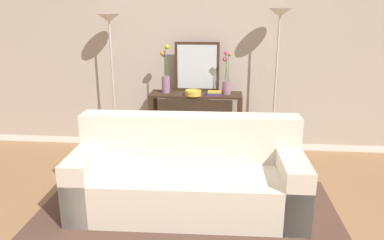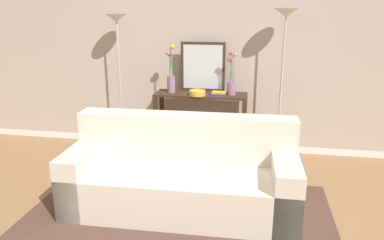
{
  "view_description": "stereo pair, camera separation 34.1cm",
  "coord_description": "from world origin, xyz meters",
  "px_view_note": "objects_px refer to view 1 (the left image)",
  "views": [
    {
      "loc": [
        0.48,
        -2.61,
        1.87
      ],
      "look_at": [
        0.13,
        1.3,
        0.7
      ],
      "focal_mm": 34.54,
      "sensor_mm": 36.0,
      "label": 1
    },
    {
      "loc": [
        0.82,
        -2.56,
        1.87
      ],
      "look_at": [
        0.13,
        1.3,
        0.7
      ],
      "focal_mm": 34.54,
      "sensor_mm": 36.0,
      "label": 2
    }
  ],
  "objects_px": {
    "console_table": "(196,113)",
    "fruit_bowl": "(193,93)",
    "book_stack": "(214,93)",
    "wall_mirror": "(197,67)",
    "book_row_under_console": "(170,150)",
    "vase_tall_flowers": "(165,77)",
    "couch": "(188,177)",
    "vase_short_flowers": "(227,82)",
    "floor_lamp_left": "(111,46)",
    "floor_lamp_right": "(278,43)"
  },
  "relations": [
    {
      "from": "floor_lamp_right",
      "to": "wall_mirror",
      "type": "distance_m",
      "value": 1.06
    },
    {
      "from": "floor_lamp_left",
      "to": "book_stack",
      "type": "bearing_deg",
      "value": -3.89
    },
    {
      "from": "floor_lamp_left",
      "to": "fruit_bowl",
      "type": "relative_size",
      "value": 8.81
    },
    {
      "from": "vase_tall_flowers",
      "to": "fruit_bowl",
      "type": "relative_size",
      "value": 2.97
    },
    {
      "from": "floor_lamp_right",
      "to": "fruit_bowl",
      "type": "distance_m",
      "value": 1.2
    },
    {
      "from": "wall_mirror",
      "to": "vase_tall_flowers",
      "type": "distance_m",
      "value": 0.43
    },
    {
      "from": "couch",
      "to": "console_table",
      "type": "distance_m",
      "value": 1.41
    },
    {
      "from": "fruit_bowl",
      "to": "book_row_under_console",
      "type": "bearing_deg",
      "value": 160.16
    },
    {
      "from": "floor_lamp_left",
      "to": "book_stack",
      "type": "height_order",
      "value": "floor_lamp_left"
    },
    {
      "from": "book_row_under_console",
      "to": "fruit_bowl",
      "type": "bearing_deg",
      "value": -19.84
    },
    {
      "from": "floor_lamp_left",
      "to": "book_stack",
      "type": "distance_m",
      "value": 1.44
    },
    {
      "from": "console_table",
      "to": "fruit_bowl",
      "type": "relative_size",
      "value": 5.69
    },
    {
      "from": "wall_mirror",
      "to": "vase_short_flowers",
      "type": "bearing_deg",
      "value": -21.83
    },
    {
      "from": "vase_tall_flowers",
      "to": "vase_short_flowers",
      "type": "xyz_separation_m",
      "value": [
        0.78,
        -0.01,
        -0.06
      ]
    },
    {
      "from": "console_table",
      "to": "floor_lamp_left",
      "type": "xyz_separation_m",
      "value": [
        -1.09,
        -0.0,
        0.86
      ]
    },
    {
      "from": "floor_lamp_right",
      "to": "fruit_bowl",
      "type": "relative_size",
      "value": 9.11
    },
    {
      "from": "console_table",
      "to": "book_row_under_console",
      "type": "bearing_deg",
      "value": -180.0
    },
    {
      "from": "vase_short_flowers",
      "to": "book_stack",
      "type": "xyz_separation_m",
      "value": [
        -0.15,
        -0.1,
        -0.13
      ]
    },
    {
      "from": "console_table",
      "to": "book_stack",
      "type": "bearing_deg",
      "value": -21.8
    },
    {
      "from": "couch",
      "to": "book_stack",
      "type": "relative_size",
      "value": 10.64
    },
    {
      "from": "couch",
      "to": "wall_mirror",
      "type": "relative_size",
      "value": 3.43
    },
    {
      "from": "floor_lamp_left",
      "to": "vase_short_flowers",
      "type": "relative_size",
      "value": 3.34
    },
    {
      "from": "wall_mirror",
      "to": "vase_tall_flowers",
      "type": "relative_size",
      "value": 1.03
    },
    {
      "from": "vase_tall_flowers",
      "to": "book_stack",
      "type": "height_order",
      "value": "vase_tall_flowers"
    },
    {
      "from": "floor_lamp_left",
      "to": "wall_mirror",
      "type": "distance_m",
      "value": 1.13
    },
    {
      "from": "wall_mirror",
      "to": "vase_short_flowers",
      "type": "xyz_separation_m",
      "value": [
        0.39,
        -0.16,
        -0.17
      ]
    },
    {
      "from": "console_table",
      "to": "floor_lamp_left",
      "type": "height_order",
      "value": "floor_lamp_left"
    },
    {
      "from": "floor_lamp_left",
      "to": "fruit_bowl",
      "type": "xyz_separation_m",
      "value": [
        1.06,
        -0.12,
        -0.56
      ]
    },
    {
      "from": "console_table",
      "to": "vase_tall_flowers",
      "type": "xyz_separation_m",
      "value": [
        -0.39,
        0.01,
        0.48
      ]
    },
    {
      "from": "couch",
      "to": "vase_short_flowers",
      "type": "xyz_separation_m",
      "value": [
        0.35,
        1.38,
        0.68
      ]
    },
    {
      "from": "console_table",
      "to": "vase_short_flowers",
      "type": "xyz_separation_m",
      "value": [
        0.39,
        0.0,
        0.42
      ]
    },
    {
      "from": "floor_lamp_right",
      "to": "couch",
      "type": "bearing_deg",
      "value": -124.87
    },
    {
      "from": "vase_tall_flowers",
      "to": "floor_lamp_right",
      "type": "bearing_deg",
      "value": -0.62
    },
    {
      "from": "wall_mirror",
      "to": "book_row_under_console",
      "type": "relative_size",
      "value": 2.41
    },
    {
      "from": "vase_short_flowers",
      "to": "fruit_bowl",
      "type": "relative_size",
      "value": 2.63
    },
    {
      "from": "couch",
      "to": "wall_mirror",
      "type": "height_order",
      "value": "wall_mirror"
    },
    {
      "from": "fruit_bowl",
      "to": "book_stack",
      "type": "height_order",
      "value": "fruit_bowl"
    },
    {
      "from": "console_table",
      "to": "wall_mirror",
      "type": "bearing_deg",
      "value": 89.96
    },
    {
      "from": "fruit_bowl",
      "to": "vase_tall_flowers",
      "type": "bearing_deg",
      "value": 160.45
    },
    {
      "from": "floor_lamp_left",
      "to": "vase_short_flowers",
      "type": "height_order",
      "value": "floor_lamp_left"
    },
    {
      "from": "couch",
      "to": "fruit_bowl",
      "type": "relative_size",
      "value": 10.55
    },
    {
      "from": "console_table",
      "to": "wall_mirror",
      "type": "relative_size",
      "value": 1.85
    },
    {
      "from": "wall_mirror",
      "to": "vase_tall_flowers",
      "type": "bearing_deg",
      "value": -159.56
    },
    {
      "from": "book_stack",
      "to": "wall_mirror",
      "type": "bearing_deg",
      "value": 132.99
    },
    {
      "from": "vase_tall_flowers",
      "to": "fruit_bowl",
      "type": "distance_m",
      "value": 0.43
    },
    {
      "from": "floor_lamp_left",
      "to": "book_stack",
      "type": "xyz_separation_m",
      "value": [
        1.32,
        -0.09,
        -0.57
      ]
    },
    {
      "from": "console_table",
      "to": "vase_tall_flowers",
      "type": "distance_m",
      "value": 0.62
    },
    {
      "from": "vase_tall_flowers",
      "to": "book_row_under_console",
      "type": "xyz_separation_m",
      "value": [
        0.04,
        -0.01,
        -0.99
      ]
    },
    {
      "from": "couch",
      "to": "book_row_under_console",
      "type": "distance_m",
      "value": 1.46
    },
    {
      "from": "vase_tall_flowers",
      "to": "book_row_under_console",
      "type": "distance_m",
      "value": 1.0
    }
  ]
}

